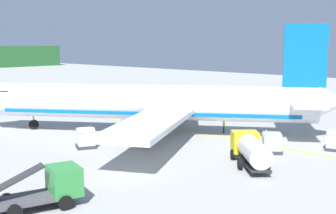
# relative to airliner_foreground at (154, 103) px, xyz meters

# --- Properties ---
(airliner_foreground) EXTENTS (31.10, 36.52, 11.90)m
(airliner_foreground) POSITION_rel_airliner_foreground_xyz_m (0.00, 0.00, 0.00)
(airliner_foreground) COLOR white
(airliner_foreground) RESTS_ON ground
(service_truck_fuel) EXTENTS (6.00, 6.03, 2.40)m
(service_truck_fuel) POSITION_rel_airliner_foreground_xyz_m (-4.04, -15.00, -1.99)
(service_truck_fuel) COLOR yellow
(service_truck_fuel) RESTS_ON ground
(service_truck_baggage) EXTENTS (7.16, 3.98, 2.73)m
(service_truck_baggage) POSITION_rel_airliner_foreground_xyz_m (-20.41, -10.66, -2.23)
(service_truck_baggage) COLOR #338C3F
(service_truck_baggage) RESTS_ON ground
(cargo_container_near) EXTENTS (2.07, 2.07, 1.89)m
(cargo_container_near) POSITION_rel_airliner_foreground_xyz_m (5.82, -18.07, -2.50)
(cargo_container_near) COLOR #333338
(cargo_container_near) RESTS_ON ground
(cargo_container_mid) EXTENTS (2.50, 2.50, 1.97)m
(cargo_container_mid) POSITION_rel_airliner_foreground_xyz_m (0.97, -14.08, -2.46)
(cargo_container_mid) COLOR #333338
(cargo_container_mid) RESTS_ON ground
(cargo_container_far) EXTENTS (2.39, 2.39, 2.00)m
(cargo_container_far) POSITION_rel_airliner_foreground_xyz_m (-9.36, -0.02, -2.45)
(cargo_container_far) COLOR #333338
(cargo_container_far) RESTS_ON ground
(crew_marshaller) EXTENTS (0.41, 0.57, 1.73)m
(crew_marshaller) POSITION_rel_airliner_foreground_xyz_m (-5.35, -2.79, -2.37)
(crew_marshaller) COLOR #191E33
(crew_marshaller) RESTS_ON ground
(crew_loader_left) EXTENTS (0.50, 0.47, 1.66)m
(crew_loader_left) POSITION_rel_airliner_foreground_xyz_m (5.29, -5.71, -2.41)
(crew_loader_left) COLOR #191E33
(crew_loader_left) RESTS_ON ground
(apron_guide_line) EXTENTS (0.30, 60.00, 0.01)m
(apron_guide_line) POSITION_rel_airliner_foreground_xyz_m (3.22, -4.53, -3.39)
(apron_guide_line) COLOR yellow
(apron_guide_line) RESTS_ON ground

